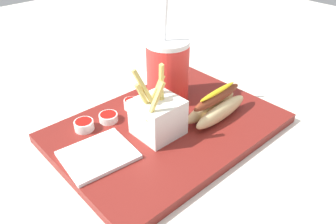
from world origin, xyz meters
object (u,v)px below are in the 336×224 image
at_px(napkin_stack, 98,155).
at_px(hot_dog_1, 216,106).
at_px(ketchup_cup_1, 132,104).
at_px(fries_basket, 158,116).
at_px(ketchup_cup_2, 84,125).
at_px(ketchup_cup_3, 108,117).
at_px(soda_cup, 168,70).

bearing_deg(napkin_stack, hot_dog_1, 166.99).
bearing_deg(hot_dog_1, ketchup_cup_1, -52.76).
height_order(fries_basket, ketchup_cup_2, fries_basket).
bearing_deg(ketchup_cup_3, soda_cup, 175.18).
relative_size(soda_cup, fries_basket, 1.66).
height_order(hot_dog_1, ketchup_cup_2, hot_dog_1).
xyz_separation_m(fries_basket, napkin_stack, (0.13, -0.02, -0.04)).
xyz_separation_m(hot_dog_1, ketchup_cup_3, (0.18, -0.14, -0.02)).
relative_size(fries_basket, ketchup_cup_2, 3.73).
bearing_deg(ketchup_cup_2, hot_dog_1, 147.11).
bearing_deg(napkin_stack, ketchup_cup_1, -148.39).
height_order(hot_dog_1, ketchup_cup_3, hot_dog_1).
xyz_separation_m(fries_basket, hot_dog_1, (-0.13, 0.04, -0.01)).
xyz_separation_m(soda_cup, ketchup_cup_3, (0.16, -0.01, -0.06)).
xyz_separation_m(ketchup_cup_3, napkin_stack, (0.08, 0.08, -0.01)).
distance_m(soda_cup, ketchup_cup_1, 0.11).
xyz_separation_m(fries_basket, ketchup_cup_2, (0.10, -0.11, -0.03)).
height_order(fries_basket, ketchup_cup_1, fries_basket).
relative_size(fries_basket, hot_dog_1, 0.90).
relative_size(hot_dog_1, ketchup_cup_1, 4.80).
distance_m(fries_basket, ketchup_cup_2, 0.15).
distance_m(ketchup_cup_3, napkin_stack, 0.12).
relative_size(fries_basket, ketchup_cup_3, 3.73).
bearing_deg(ketchup_cup_1, ketchup_cup_2, -0.84).
height_order(soda_cup, fries_basket, soda_cup).
xyz_separation_m(soda_cup, napkin_stack, (0.24, 0.07, -0.07)).
relative_size(ketchup_cup_1, ketchup_cup_3, 0.86).
height_order(ketchup_cup_1, napkin_stack, ketchup_cup_1).
height_order(soda_cup, ketchup_cup_3, soda_cup).
distance_m(fries_basket, napkin_stack, 0.14).
bearing_deg(hot_dog_1, soda_cup, -80.82).
distance_m(ketchup_cup_2, ketchup_cup_3, 0.05).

